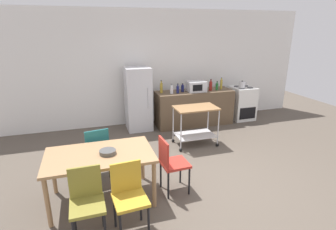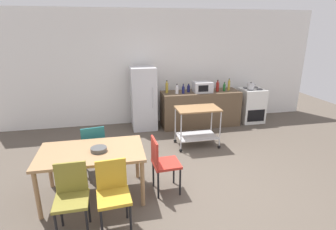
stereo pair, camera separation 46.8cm
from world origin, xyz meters
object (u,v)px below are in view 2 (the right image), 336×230
chair_mustard (113,191)px  bottle_vinegar (229,85)px  bottle_sesame_oil (183,90)px  microwave (203,87)px  kitchen_cart (197,120)px  refrigerator (144,98)px  bottle_hot_sauce (167,88)px  bottle_sparkling_water (218,87)px  bottle_soda (189,89)px  chair_teal (93,146)px  stove_oven (251,105)px  dining_table (92,156)px  bottle_soy_sauce (177,90)px  chair_red (162,161)px  chair_olive (72,194)px  kettle (251,86)px  fruit_bowl (99,149)px  bottle_wine (224,87)px

chair_mustard → bottle_vinegar: (3.02, 3.38, 0.51)m
bottle_sesame_oil → microwave: microwave is taller
kitchen_cart → microwave: (0.50, 1.16, 0.46)m
refrigerator → bottle_hot_sauce: size_ratio=4.99×
bottle_sparkling_water → bottle_soda: bearing=173.2°
chair_teal → stove_oven: bearing=-163.0°
stove_oven → bottle_hot_sauce: bearing=179.0°
dining_table → kitchen_cart: bearing=34.5°
kitchen_cart → bottle_sesame_oil: (-0.02, 1.12, 0.42)m
bottle_sesame_oil → bottle_soda: bearing=35.2°
dining_table → chair_mustard: bearing=-68.8°
kitchen_cart → bottle_soy_sauce: bottle_soy_sauce is taller
bottle_sparkling_water → dining_table: bearing=-139.0°
bottle_soda → refrigerator: bearing=176.0°
dining_table → chair_red: size_ratio=1.69×
chair_olive → bottle_sesame_oil: 3.99m
bottle_soda → microwave: bearing=-13.3°
bottle_sesame_oil → kettle: (1.82, 0.02, 0.01)m
dining_table → bottle_sesame_oil: bottle_sesame_oil is taller
bottle_hot_sauce → chair_mustard: bearing=-112.1°
bottle_hot_sauce → kitchen_cart: bearing=-72.8°
kitchen_cart → bottle_sparkling_water: bottle_sparkling_water is taller
chair_olive → bottle_vinegar: bottle_vinegar is taller
microwave → kettle: (1.31, -0.02, -0.03)m
bottle_hot_sauce → microwave: (0.89, -0.12, 0.00)m
bottle_soy_sauce → bottle_soda: bearing=19.9°
chair_red → bottle_hot_sauce: 2.93m
chair_teal → refrigerator: bearing=-127.8°
bottle_vinegar → fruit_bowl: bottle_vinegar is taller
bottle_hot_sauce → bottle_wine: bottle_hot_sauce is taller
bottle_soda → microwave: (0.34, -0.08, 0.04)m
microwave → bottle_sparkling_water: bearing=-1.0°
stove_oven → bottle_wine: (-0.84, -0.07, 0.54)m
chair_mustard → bottle_soda: 3.95m
refrigerator → bottle_soda: size_ratio=7.37×
dining_table → chair_mustard: (0.29, -0.73, -0.15)m
bottle_vinegar → kettle: bottle_vinegar is taller
bottle_sparkling_water → bottle_vinegar: 0.34m
stove_oven → refrigerator: (-2.90, 0.08, 0.32)m
dining_table → fruit_bowl: fruit_bowl is taller
refrigerator → bottle_hot_sauce: refrigerator is taller
dining_table → bottle_hot_sauce: bearing=58.1°
refrigerator → bottle_hot_sauce: (0.58, -0.04, 0.25)m
stove_oven → bottle_vinegar: bottle_vinegar is taller
dining_table → stove_oven: bearing=33.6°
stove_oven → bottle_sparkling_water: size_ratio=3.12×
chair_mustard → refrigerator: size_ratio=0.57×
fruit_bowl → chair_teal: bearing=100.4°
bottle_wine → bottle_vinegar: (0.15, 0.04, 0.04)m
kitchen_cart → bottle_vinegar: size_ratio=2.99×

